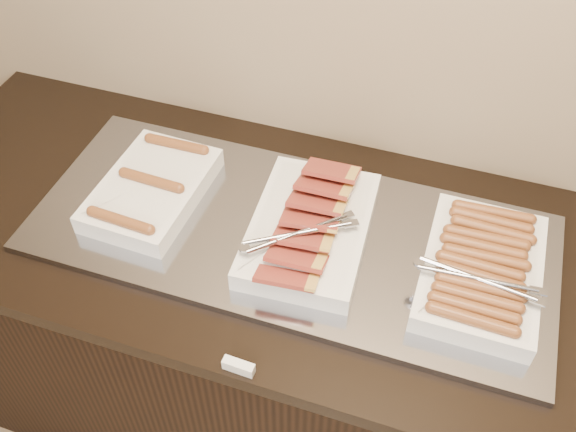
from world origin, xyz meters
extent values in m
cube|color=black|center=(0.00, 2.13, 0.43)|extent=(2.00, 0.70, 0.86)
cube|color=black|center=(0.00, 2.13, 0.88)|extent=(2.06, 0.76, 0.04)
cube|color=#90939D|center=(-0.03, 2.13, 0.91)|extent=(1.20, 0.50, 0.02)
cube|color=white|center=(-0.38, 2.13, 0.95)|extent=(0.24, 0.34, 0.05)
cylinder|color=brown|center=(-0.38, 1.99, 0.98)|extent=(0.15, 0.04, 0.03)
cylinder|color=brown|center=(-0.37, 2.13, 0.98)|extent=(0.15, 0.03, 0.03)
cylinder|color=brown|center=(-0.37, 2.27, 0.98)|extent=(0.15, 0.03, 0.03)
cube|color=white|center=(0.02, 2.13, 0.95)|extent=(0.28, 0.40, 0.05)
cube|color=#963C30|center=(0.02, 1.97, 0.97)|extent=(0.14, 0.10, 0.04)
cube|color=#963C30|center=(0.02, 2.03, 0.97)|extent=(0.13, 0.09, 0.04)
cube|color=#963C30|center=(0.02, 2.08, 0.98)|extent=(0.14, 0.10, 0.04)
cube|color=#963C30|center=(0.02, 2.13, 0.98)|extent=(0.14, 0.10, 0.04)
cube|color=#963C30|center=(0.02, 2.18, 0.98)|extent=(0.13, 0.09, 0.04)
cube|color=#963C30|center=(0.02, 2.23, 0.99)|extent=(0.13, 0.09, 0.04)
cube|color=#963C30|center=(0.02, 2.29, 0.99)|extent=(0.13, 0.09, 0.04)
cube|color=white|center=(0.40, 2.13, 0.95)|extent=(0.24, 0.37, 0.05)
cylinder|color=brown|center=(0.40, 1.98, 0.98)|extent=(0.16, 0.03, 0.03)
cylinder|color=brown|center=(0.40, 2.01, 0.98)|extent=(0.16, 0.03, 0.03)
cylinder|color=brown|center=(0.40, 2.03, 0.98)|extent=(0.16, 0.03, 0.03)
cylinder|color=brown|center=(0.40, 2.06, 0.98)|extent=(0.16, 0.03, 0.03)
cylinder|color=brown|center=(0.40, 2.09, 0.98)|extent=(0.16, 0.03, 0.03)
cylinder|color=brown|center=(0.39, 2.12, 0.98)|extent=(0.16, 0.03, 0.03)
cylinder|color=brown|center=(0.40, 2.14, 0.98)|extent=(0.16, 0.03, 0.03)
cylinder|color=brown|center=(0.39, 2.17, 0.98)|extent=(0.16, 0.03, 0.03)
cylinder|color=brown|center=(0.40, 2.20, 0.98)|extent=(0.16, 0.03, 0.03)
cylinder|color=brown|center=(0.41, 2.23, 0.98)|extent=(0.16, 0.03, 0.03)
cylinder|color=brown|center=(0.40, 2.25, 0.98)|extent=(0.16, 0.03, 0.03)
cylinder|color=brown|center=(0.40, 2.28, 0.98)|extent=(0.16, 0.03, 0.03)
cube|color=white|center=(-0.01, 1.77, 0.91)|extent=(0.06, 0.02, 0.03)
camera|label=1|loc=(0.28, 1.20, 2.02)|focal=40.00mm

